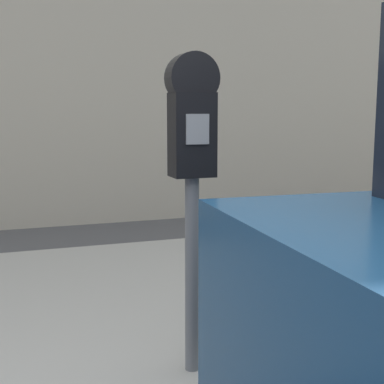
% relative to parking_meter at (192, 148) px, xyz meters
% --- Properties ---
extents(sidewalk, '(24.00, 2.80, 0.14)m').
position_rel_parking_meter_xyz_m(sidewalk, '(-0.02, 1.15, -1.14)').
color(sidewalk, '#ADAAA3').
rests_on(sidewalk, ground_plane).
extents(parking_meter, '(0.23, 0.15, 1.49)m').
position_rel_parking_meter_xyz_m(parking_meter, '(0.00, 0.00, 0.00)').
color(parking_meter, slate).
rests_on(parking_meter, sidewalk).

